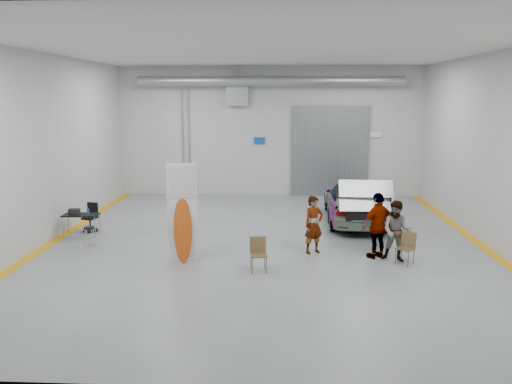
{
  "coord_description": "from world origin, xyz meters",
  "views": [
    {
      "loc": [
        0.45,
        -15.32,
        4.67
      ],
      "look_at": [
        -0.32,
        0.99,
        1.5
      ],
      "focal_mm": 35.0,
      "sensor_mm": 36.0,
      "label": 1
    }
  ],
  "objects_px": {
    "sedan_car": "(355,202)",
    "work_table": "(79,214)",
    "person_c": "(378,226)",
    "folding_chair_far": "(405,255)",
    "folding_chair_near": "(259,261)",
    "shop_stool": "(90,237)",
    "person_b": "(397,231)",
    "office_chair": "(91,219)",
    "person_a": "(314,225)",
    "surfboard_display": "(181,221)"
  },
  "relations": [
    {
      "from": "person_a",
      "to": "work_table",
      "type": "relative_size",
      "value": 1.47
    },
    {
      "from": "sedan_car",
      "to": "work_table",
      "type": "distance_m",
      "value": 9.86
    },
    {
      "from": "work_table",
      "to": "person_a",
      "type": "bearing_deg",
      "value": -11.17
    },
    {
      "from": "person_b",
      "to": "folding_chair_near",
      "type": "relative_size",
      "value": 1.91
    },
    {
      "from": "person_a",
      "to": "person_c",
      "type": "xyz_separation_m",
      "value": [
        1.83,
        -0.38,
        0.1
      ]
    },
    {
      "from": "sedan_car",
      "to": "shop_stool",
      "type": "relative_size",
      "value": 7.82
    },
    {
      "from": "sedan_car",
      "to": "folding_chair_near",
      "type": "xyz_separation_m",
      "value": [
        -3.37,
        -5.67,
        -0.47
      ]
    },
    {
      "from": "person_b",
      "to": "work_table",
      "type": "height_order",
      "value": "person_b"
    },
    {
      "from": "shop_stool",
      "to": "work_table",
      "type": "xyz_separation_m",
      "value": [
        -0.85,
        1.36,
        0.4
      ]
    },
    {
      "from": "person_b",
      "to": "office_chair",
      "type": "height_order",
      "value": "person_b"
    },
    {
      "from": "person_b",
      "to": "shop_stool",
      "type": "distance_m",
      "value": 9.28
    },
    {
      "from": "surfboard_display",
      "to": "work_table",
      "type": "relative_size",
      "value": 2.53
    },
    {
      "from": "sedan_car",
      "to": "shop_stool",
      "type": "distance_m",
      "value": 9.5
    },
    {
      "from": "folding_chair_far",
      "to": "work_table",
      "type": "bearing_deg",
      "value": -154.91
    },
    {
      "from": "person_c",
      "to": "office_chair",
      "type": "distance_m",
      "value": 9.79
    },
    {
      "from": "folding_chair_far",
      "to": "shop_stool",
      "type": "height_order",
      "value": "folding_chair_far"
    },
    {
      "from": "person_c",
      "to": "office_chair",
      "type": "bearing_deg",
      "value": -45.72
    },
    {
      "from": "folding_chair_far",
      "to": "work_table",
      "type": "relative_size",
      "value": 0.76
    },
    {
      "from": "person_a",
      "to": "shop_stool",
      "type": "distance_m",
      "value": 6.94
    },
    {
      "from": "person_b",
      "to": "office_chair",
      "type": "distance_m",
      "value": 10.32
    },
    {
      "from": "person_c",
      "to": "surfboard_display",
      "type": "xyz_separation_m",
      "value": [
        -5.61,
        -0.66,
        0.25
      ]
    },
    {
      "from": "person_b",
      "to": "work_table",
      "type": "relative_size",
      "value": 1.48
    },
    {
      "from": "person_c",
      "to": "work_table",
      "type": "distance_m",
      "value": 9.79
    },
    {
      "from": "office_chair",
      "to": "surfboard_display",
      "type": "bearing_deg",
      "value": -25.57
    },
    {
      "from": "person_a",
      "to": "folding_chair_far",
      "type": "relative_size",
      "value": 1.92
    },
    {
      "from": "person_c",
      "to": "office_chair",
      "type": "xyz_separation_m",
      "value": [
        -9.45,
        2.51,
        -0.55
      ]
    },
    {
      "from": "person_b",
      "to": "folding_chair_far",
      "type": "height_order",
      "value": "person_b"
    },
    {
      "from": "person_c",
      "to": "office_chair",
      "type": "relative_size",
      "value": 2.0
    },
    {
      "from": "surfboard_display",
      "to": "folding_chair_far",
      "type": "distance_m",
      "value": 6.35
    },
    {
      "from": "person_b",
      "to": "person_c",
      "type": "relative_size",
      "value": 0.9
    },
    {
      "from": "folding_chair_near",
      "to": "folding_chair_far",
      "type": "bearing_deg",
      "value": 2.83
    },
    {
      "from": "sedan_car",
      "to": "shop_stool",
      "type": "bearing_deg",
      "value": 25.97
    },
    {
      "from": "sedan_car",
      "to": "shop_stool",
      "type": "xyz_separation_m",
      "value": [
        -8.71,
        -3.77,
        -0.42
      ]
    },
    {
      "from": "person_a",
      "to": "folding_chair_far",
      "type": "xyz_separation_m",
      "value": [
        2.5,
        -0.92,
        -0.59
      ]
    },
    {
      "from": "folding_chair_near",
      "to": "sedan_car",
      "type": "bearing_deg",
      "value": 51.08
    },
    {
      "from": "person_a",
      "to": "person_c",
      "type": "height_order",
      "value": "person_c"
    },
    {
      "from": "folding_chair_near",
      "to": "person_b",
      "type": "bearing_deg",
      "value": 7.58
    },
    {
      "from": "office_chair",
      "to": "work_table",
      "type": "bearing_deg",
      "value": -89.75
    },
    {
      "from": "sedan_car",
      "to": "folding_chair_far",
      "type": "height_order",
      "value": "sedan_car"
    },
    {
      "from": "folding_chair_far",
      "to": "office_chair",
      "type": "bearing_deg",
      "value": -158.23
    },
    {
      "from": "folding_chair_near",
      "to": "shop_stool",
      "type": "distance_m",
      "value": 5.67
    },
    {
      "from": "person_a",
      "to": "shop_stool",
      "type": "xyz_separation_m",
      "value": [
        -6.92,
        0.18,
        -0.54
      ]
    },
    {
      "from": "person_a",
      "to": "shop_stool",
      "type": "height_order",
      "value": "person_a"
    },
    {
      "from": "shop_stool",
      "to": "person_a",
      "type": "bearing_deg",
      "value": -1.49
    },
    {
      "from": "person_a",
      "to": "work_table",
      "type": "bearing_deg",
      "value": 138.84
    },
    {
      "from": "sedan_car",
      "to": "work_table",
      "type": "height_order",
      "value": "sedan_car"
    },
    {
      "from": "folding_chair_near",
      "to": "person_c",
      "type": "bearing_deg",
      "value": 13.21
    },
    {
      "from": "person_c",
      "to": "folding_chair_far",
      "type": "height_order",
      "value": "person_c"
    },
    {
      "from": "person_c",
      "to": "folding_chair_far",
      "type": "xyz_separation_m",
      "value": [
        0.67,
        -0.54,
        -0.69
      ]
    },
    {
      "from": "shop_stool",
      "to": "work_table",
      "type": "relative_size",
      "value": 0.56
    }
  ]
}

